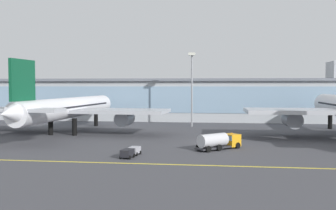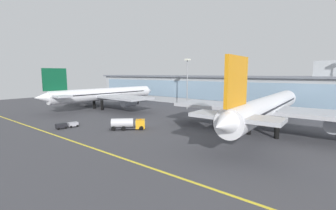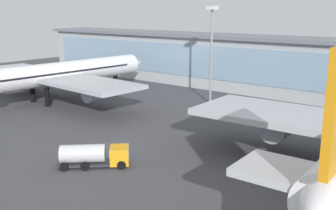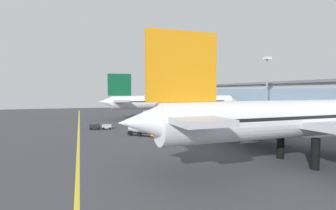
# 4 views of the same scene
# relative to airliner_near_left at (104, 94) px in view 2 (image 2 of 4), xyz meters

# --- Properties ---
(ground_plane) EXTENTS (207.03, 207.03, 0.00)m
(ground_plane) POSITION_rel_airliner_near_left_xyz_m (32.17, -11.22, -5.88)
(ground_plane) COLOR #424247
(taxiway_centreline_stripe) EXTENTS (165.62, 0.50, 0.01)m
(taxiway_centreline_stripe) POSITION_rel_airliner_near_left_xyz_m (32.17, -33.22, -5.87)
(taxiway_centreline_stripe) COLOR yellow
(taxiway_centreline_stripe) RESTS_ON ground
(terminal_building) EXTENTS (150.88, 14.00, 18.63)m
(terminal_building) POSITION_rel_airliner_near_left_xyz_m (33.85, 38.10, 1.24)
(terminal_building) COLOR #ADB2B7
(terminal_building) RESTS_ON ground
(airliner_near_left) EXTENTS (47.19, 53.58, 16.17)m
(airliner_near_left) POSITION_rel_airliner_near_left_xyz_m (0.00, 0.00, 0.00)
(airliner_near_left) COLOR black
(airliner_near_left) RESTS_ON ground
(airliner_near_right) EXTENTS (47.32, 57.56, 17.21)m
(airliner_near_right) POSITION_rel_airliner_near_left_xyz_m (64.26, -0.42, 0.39)
(airliner_near_right) COLOR black
(airliner_near_right) RESTS_ON ground
(fuel_tanker_truck) EXTENTS (8.20, 8.02, 2.90)m
(fuel_tanker_truck) POSITION_rel_airliner_near_left_xyz_m (35.34, -18.44, -4.37)
(fuel_tanker_truck) COLOR black
(fuel_tanker_truck) RESTS_ON ground
(baggage_tug_near) EXTENTS (2.41, 5.75, 1.40)m
(baggage_tug_near) POSITION_rel_airliner_near_left_xyz_m (21.33, -27.76, -5.09)
(baggage_tug_near) COLOR black
(baggage_tug_near) RESTS_ON ground
(apron_light_mast_centre) EXTENTS (1.80, 1.80, 20.19)m
(apron_light_mast_centre) POSITION_rel_airliner_near_left_xyz_m (27.46, 20.00, 7.66)
(apron_light_mast_centre) COLOR gray
(apron_light_mast_centre) RESTS_ON ground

